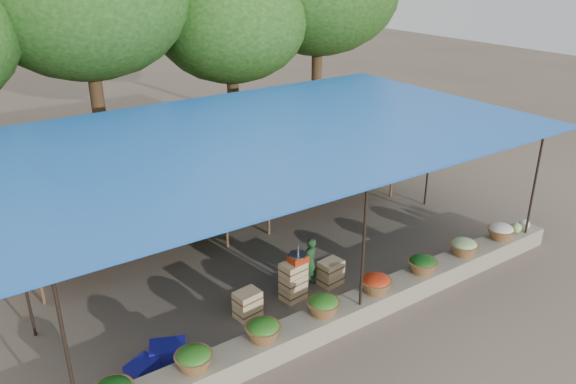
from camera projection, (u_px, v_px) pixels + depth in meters
ground at (270, 256)px, 12.14m from camera, size 60.00×60.00×0.00m
stone_curb at (354, 310)px, 9.97m from camera, size 10.60×0.55×0.40m
stall_canopy at (266, 137)px, 11.14m from camera, size 10.80×6.60×2.82m
produce_baskets at (350, 294)px, 9.78m from camera, size 8.98×0.58×0.34m
netting_backdrop at (201, 161)px, 14.03m from camera, size 10.60×0.06×2.50m
tree_row at (161, 7)px, 15.16m from camera, size 16.51×5.50×7.12m
fruit_table_left at (134, 238)px, 11.62m from camera, size 4.21×0.95×0.93m
fruit_table_right at (324, 186)px, 14.23m from camera, size 4.21×0.95×0.93m
crate_counter at (292, 285)px, 10.52m from camera, size 2.39×0.39×0.77m
weighing_scale at (298, 257)px, 10.38m from camera, size 0.34×0.34×0.36m
vendor_seated at (310, 262)px, 10.88m from camera, size 0.43×0.33×1.03m
customer_left at (32, 235)px, 11.28m from camera, size 0.88×0.74×1.63m
customer_mid at (279, 170)px, 14.53m from camera, size 1.29×1.09×1.74m
customer_right at (310, 164)px, 15.07m from camera, size 1.03×0.81×1.64m
blue_crate_front at (168, 353)px, 8.93m from camera, size 0.68×0.60×0.34m
blue_crate_back at (142, 370)px, 8.63m from camera, size 0.55×0.49×0.28m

